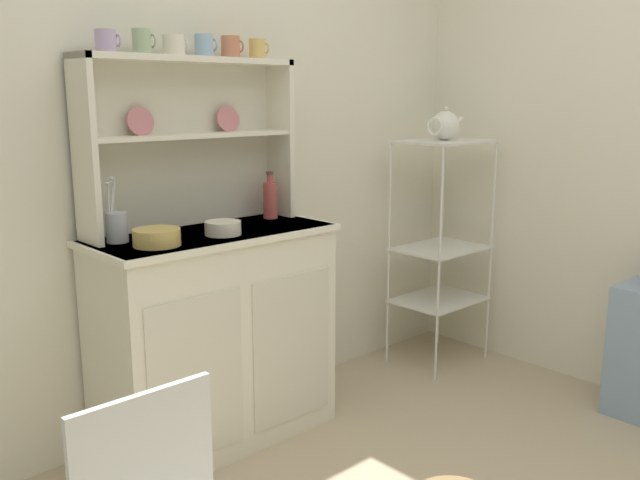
# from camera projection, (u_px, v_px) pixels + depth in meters

# --- Properties ---
(wall_back) EXTENTS (3.84, 0.05, 2.50)m
(wall_back) POSITION_uv_depth(u_px,v_px,m) (194.00, 135.00, 2.86)
(wall_back) COLOR silver
(wall_back) RESTS_ON ground
(hutch_cabinet) EXTENTS (0.98, 0.45, 0.88)m
(hutch_cabinet) POSITION_uv_depth(u_px,v_px,m) (216.00, 335.00, 2.78)
(hutch_cabinet) COLOR silver
(hutch_cabinet) RESTS_ON ground
(hutch_shelf_unit) EXTENTS (0.92, 0.18, 0.68)m
(hutch_shelf_unit) POSITION_uv_depth(u_px,v_px,m) (186.00, 130.00, 2.73)
(hutch_shelf_unit) COLOR silver
(hutch_shelf_unit) RESTS_ON hutch_cabinet
(bakers_rack) EXTENTS (0.46, 0.35, 1.19)m
(bakers_rack) POSITION_uv_depth(u_px,v_px,m) (441.00, 229.00, 3.57)
(bakers_rack) COLOR silver
(bakers_rack) RESTS_ON ground
(cup_lilac_0) EXTENTS (0.09, 0.07, 0.08)m
(cup_lilac_0) POSITION_uv_depth(u_px,v_px,m) (106.00, 41.00, 2.41)
(cup_lilac_0) COLOR #B79ECC
(cup_lilac_0) RESTS_ON hutch_shelf_unit
(cup_sage_1) EXTENTS (0.08, 0.07, 0.09)m
(cup_sage_1) POSITION_uv_depth(u_px,v_px,m) (142.00, 41.00, 2.50)
(cup_sage_1) COLOR #9EB78E
(cup_sage_1) RESTS_ON hutch_shelf_unit
(cup_cream_2) EXTENTS (0.10, 0.08, 0.08)m
(cup_cream_2) POSITION_uv_depth(u_px,v_px,m) (174.00, 45.00, 2.59)
(cup_cream_2) COLOR silver
(cup_cream_2) RESTS_ON hutch_shelf_unit
(cup_sky_3) EXTENTS (0.09, 0.07, 0.09)m
(cup_sky_3) POSITION_uv_depth(u_px,v_px,m) (204.00, 46.00, 2.68)
(cup_sky_3) COLOR #8EB2D1
(cup_sky_3) RESTS_ON hutch_shelf_unit
(cup_terracotta_4) EXTENTS (0.09, 0.08, 0.09)m
(cup_terracotta_4) POSITION_uv_depth(u_px,v_px,m) (231.00, 47.00, 2.76)
(cup_terracotta_4) COLOR #C67556
(cup_terracotta_4) RESTS_ON hutch_shelf_unit
(cup_gold_5) EXTENTS (0.08, 0.07, 0.08)m
(cup_gold_5) POSITION_uv_depth(u_px,v_px,m) (258.00, 49.00, 2.85)
(cup_gold_5) COLOR #DBB760
(cup_gold_5) RESTS_ON hutch_shelf_unit
(bowl_mixing_large) EXTENTS (0.17, 0.17, 0.06)m
(bowl_mixing_large) POSITION_uv_depth(u_px,v_px,m) (157.00, 237.00, 2.44)
(bowl_mixing_large) COLOR #DBB760
(bowl_mixing_large) RESTS_ON hutch_cabinet
(bowl_floral_medium) EXTENTS (0.14, 0.14, 0.05)m
(bowl_floral_medium) POSITION_uv_depth(u_px,v_px,m) (223.00, 228.00, 2.63)
(bowl_floral_medium) COLOR silver
(bowl_floral_medium) RESTS_ON hutch_cabinet
(jam_bottle) EXTENTS (0.06, 0.06, 0.20)m
(jam_bottle) POSITION_uv_depth(u_px,v_px,m) (270.00, 199.00, 2.98)
(jam_bottle) COLOR #B74C47
(jam_bottle) RESTS_ON hutch_cabinet
(utensil_jar) EXTENTS (0.08, 0.08, 0.24)m
(utensil_jar) POSITION_uv_depth(u_px,v_px,m) (117.00, 226.00, 2.50)
(utensil_jar) COLOR #B2B7C6
(utensil_jar) RESTS_ON hutch_cabinet
(porcelain_teapot) EXTENTS (0.24, 0.15, 0.17)m
(porcelain_teapot) POSITION_uv_depth(u_px,v_px,m) (445.00, 126.00, 3.46)
(porcelain_teapot) COLOR white
(porcelain_teapot) RESTS_ON bakers_rack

